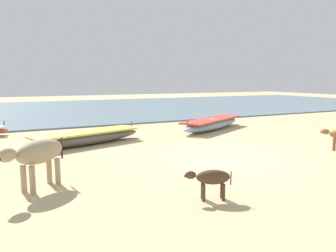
% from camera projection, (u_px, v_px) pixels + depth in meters
% --- Properties ---
extents(ground, '(80.00, 80.00, 0.00)m').
position_uv_depth(ground, '(226.00, 157.00, 9.70)').
color(ground, tan).
extents(sea_water, '(60.00, 20.00, 0.08)m').
position_uv_depth(sea_water, '(89.00, 108.00, 25.58)').
color(sea_water, slate).
rests_on(sea_water, ground).
extents(fishing_boat_2, '(4.54, 2.22, 0.68)m').
position_uv_depth(fishing_boat_2, '(86.00, 137.00, 11.56)').
color(fishing_boat_2, '#5B5651').
rests_on(fishing_boat_2, ground).
extents(fishing_boat_3, '(4.69, 3.17, 0.71)m').
position_uv_depth(fishing_boat_3, '(212.00, 124.00, 15.07)').
color(fishing_boat_3, '#8CA5B7').
rests_on(fishing_boat_3, ground).
extents(cow_adult_dun, '(1.46, 1.22, 1.06)m').
position_uv_depth(cow_adult_dun, '(38.00, 154.00, 6.78)').
color(cow_adult_dun, tan).
rests_on(cow_adult_dun, ground).
extents(calf_near_dark, '(0.89, 0.53, 0.60)m').
position_uv_depth(calf_near_dark, '(211.00, 178.00, 6.22)').
color(calf_near_dark, '#4C3323').
rests_on(calf_near_dark, ground).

